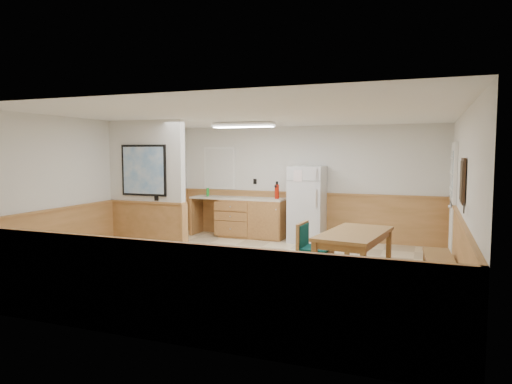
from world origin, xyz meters
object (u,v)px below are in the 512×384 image
at_px(dining_chair, 310,246).
at_px(soap_bottle, 208,192).
at_px(dining_bench, 440,267).
at_px(refrigerator, 307,204).
at_px(fire_extinguisher, 277,191).
at_px(dining_table, 354,238).

relative_size(dining_chair, soap_bottle, 4.35).
bearing_deg(dining_bench, refrigerator, 128.99).
bearing_deg(dining_chair, refrigerator, 108.31).
bearing_deg(refrigerator, soap_bottle, 179.37).
distance_m(dining_chair, soap_bottle, 4.20).
height_order(dining_bench, dining_chair, dining_chair).
height_order(refrigerator, fire_extinguisher, refrigerator).
bearing_deg(dining_bench, dining_chair, 173.78).
relative_size(dining_bench, soap_bottle, 8.94).
distance_m(dining_table, dining_chair, 0.69).
relative_size(dining_table, fire_extinguisher, 4.43).
distance_m(dining_bench, dining_chair, 1.87).
relative_size(refrigerator, fire_extinguisher, 4.26).
height_order(dining_chair, soap_bottle, soap_bottle).
distance_m(dining_chair, fire_extinguisher, 3.20).
relative_size(dining_bench, fire_extinguisher, 4.55).
height_order(dining_table, dining_chair, dining_chair).
bearing_deg(dining_table, refrigerator, 125.57).
xyz_separation_m(refrigerator, fire_extinguisher, (-0.70, 0.05, 0.25)).
xyz_separation_m(dining_bench, dining_chair, (-1.87, 0.08, 0.15)).
xyz_separation_m(refrigerator, dining_table, (1.41, -2.73, -0.16)).
bearing_deg(dining_bench, soap_bottle, 146.63).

